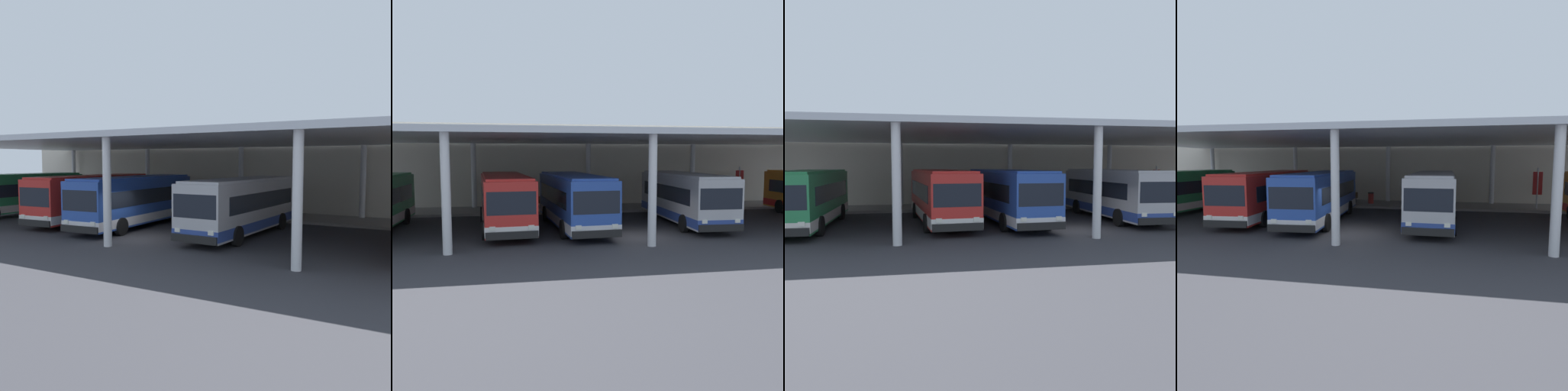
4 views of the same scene
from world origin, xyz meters
TOP-DOWN VIEW (x-y plane):
  - ground_plane at (0.00, 0.00)m, footprint 200.00×200.00m
  - platform_kerb at (0.00, 11.75)m, footprint 42.00×4.50m
  - station_building_facade at (0.00, 15.00)m, footprint 48.00×1.60m
  - canopy_shelter at (0.00, 5.50)m, footprint 40.00×17.00m
  - bus_nearest_bay at (-14.16, 3.69)m, footprint 2.86×10.57m
  - bus_second_bay at (-6.84, 3.77)m, footprint 3.23×10.67m
  - bus_middle_bay at (-2.84, 3.36)m, footprint 3.18×10.66m
  - bus_far_bay at (4.32, 3.87)m, footprint 2.97×10.61m
  - bench_waiting at (-3.44, 11.82)m, footprint 1.80×0.45m
  - trash_bin at (-1.21, 11.39)m, footprint 0.52×0.52m
  - banner_sign at (12.26, 10.94)m, footprint 0.70×0.12m

SIDE VIEW (x-z plane):
  - ground_plane at x=0.00m, z-range 0.00..0.00m
  - platform_kerb at x=0.00m, z-range 0.00..0.18m
  - bench_waiting at x=-3.44m, z-range 0.20..1.12m
  - trash_bin at x=-1.21m, z-range 0.19..1.17m
  - bus_nearest_bay at x=-14.16m, z-range 0.07..3.24m
  - bus_second_bay at x=-6.84m, z-range 0.07..3.24m
  - bus_middle_bay at x=-2.84m, z-range 0.07..3.24m
  - bus_far_bay at x=4.32m, z-range 0.07..3.24m
  - banner_sign at x=12.26m, z-range 0.38..3.58m
  - station_building_facade at x=0.00m, z-range 0.00..6.89m
  - canopy_shelter at x=0.00m, z-range 2.52..8.07m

